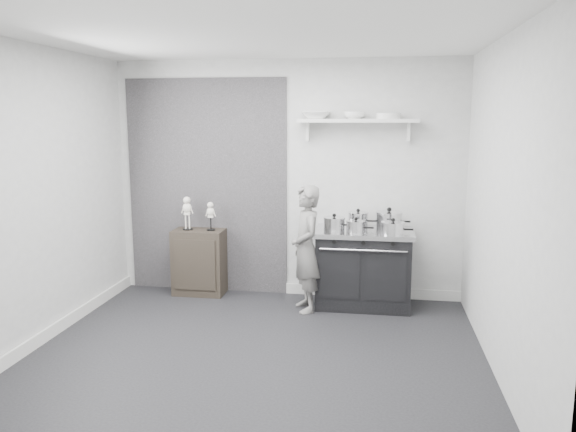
{
  "coord_description": "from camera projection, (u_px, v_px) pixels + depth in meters",
  "views": [
    {
      "loc": [
        1.01,
        -4.54,
        2.05
      ],
      "look_at": [
        0.15,
        0.95,
        1.08
      ],
      "focal_mm": 35.0,
      "sensor_mm": 36.0,
      "label": 1
    }
  ],
  "objects": [
    {
      "name": "child",
      "position": [
        306.0,
        249.0,
        5.96
      ],
      "size": [
        0.48,
        0.58,
        1.35
      ],
      "primitive_type": "imported",
      "rotation": [
        0.0,
        0.0,
        -1.2
      ],
      "color": "slate",
      "rests_on": "ground"
    },
    {
      "name": "pot_front_right",
      "position": [
        393.0,
        228.0,
        5.82
      ],
      "size": [
        0.33,
        0.24,
        0.18
      ],
      "color": "silver",
      "rests_on": "stove"
    },
    {
      "name": "skeleton_full",
      "position": [
        187.0,
        211.0,
        6.49
      ],
      "size": [
        0.13,
        0.08,
        0.45
      ],
      "primitive_type": null,
      "color": "silver",
      "rests_on": "side_cabinet"
    },
    {
      "name": "plate_stack",
      "position": [
        388.0,
        116.0,
        6.02
      ],
      "size": [
        0.27,
        0.27,
        0.06
      ],
      "primitive_type": "cylinder",
      "color": "silver",
      "rests_on": "wall_shelf"
    },
    {
      "name": "pot_front_left",
      "position": [
        334.0,
        224.0,
        6.03
      ],
      "size": [
        0.32,
        0.23,
        0.19
      ],
      "color": "silver",
      "rests_on": "stove"
    },
    {
      "name": "stove",
      "position": [
        363.0,
        268.0,
        6.15
      ],
      "size": [
        1.06,
        0.66,
        0.85
      ],
      "color": "black",
      "rests_on": "ground"
    },
    {
      "name": "room_shell",
      "position": [
        246.0,
        166.0,
        4.8
      ],
      "size": [
        4.02,
        3.62,
        2.71
      ],
      "color": "#B1B1AF",
      "rests_on": "ground"
    },
    {
      "name": "ground",
      "position": [
        255.0,
        354.0,
        4.92
      ],
      "size": [
        4.0,
        4.0,
        0.0
      ],
      "primitive_type": "plane",
      "color": "black",
      "rests_on": "ground"
    },
    {
      "name": "skeleton_torso",
      "position": [
        211.0,
        214.0,
        6.46
      ],
      "size": [
        0.11,
        0.07,
        0.38
      ],
      "primitive_type": null,
      "color": "silver",
      "rests_on": "side_cabinet"
    },
    {
      "name": "wall_shelf",
      "position": [
        358.0,
        122.0,
        6.09
      ],
      "size": [
        1.3,
        0.26,
        0.24
      ],
      "color": "silver",
      "rests_on": "room_shell"
    },
    {
      "name": "pot_front_center",
      "position": [
        356.0,
        227.0,
        5.92
      ],
      "size": [
        0.29,
        0.2,
        0.16
      ],
      "color": "silver",
      "rests_on": "stove"
    },
    {
      "name": "pot_back_left",
      "position": [
        358.0,
        220.0,
        6.2
      ],
      "size": [
        0.31,
        0.23,
        0.21
      ],
      "color": "silver",
      "rests_on": "stove"
    },
    {
      "name": "pot_back_right",
      "position": [
        389.0,
        220.0,
        6.11
      ],
      "size": [
        0.37,
        0.29,
        0.24
      ],
      "color": "silver",
      "rests_on": "stove"
    },
    {
      "name": "bowl_small",
      "position": [
        354.0,
        115.0,
        6.07
      ],
      "size": [
        0.24,
        0.24,
        0.07
      ],
      "primitive_type": "imported",
      "color": "white",
      "rests_on": "wall_shelf"
    },
    {
      "name": "bowl_large",
      "position": [
        316.0,
        115.0,
        6.14
      ],
      "size": [
        0.32,
        0.32,
        0.08
      ],
      "primitive_type": "imported",
      "color": "white",
      "rests_on": "wall_shelf"
    },
    {
      "name": "side_cabinet",
      "position": [
        199.0,
        262.0,
        6.58
      ],
      "size": [
        0.59,
        0.34,
        0.77
      ],
      "primitive_type": "cube",
      "color": "black",
      "rests_on": "ground"
    }
  ]
}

